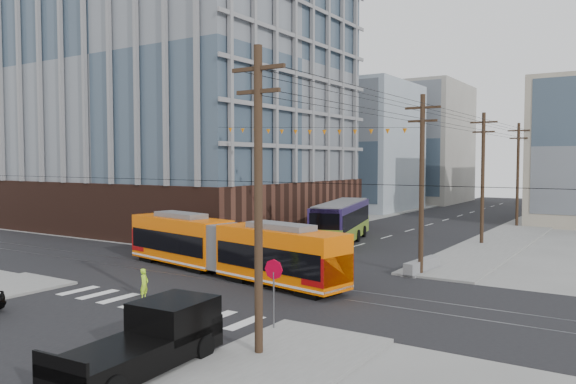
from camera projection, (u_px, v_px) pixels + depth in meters
ground at (194, 293)px, 29.68m from camera, size 160.00×160.00×0.00m
office_building at (185, 93)px, 60.08m from camera, size 30.00×25.00×28.60m
bg_bldg_nw_near at (348, 147)px, 82.06m from camera, size 18.00×16.00×18.00m
bg_bldg_nw_far at (415, 144)px, 97.20m from camera, size 16.00×18.00×20.00m
utility_pole_near at (258, 203)px, 19.75m from camera, size 0.30×0.30×11.00m
utility_pole_far at (540, 173)px, 71.88m from camera, size 0.30×0.30×11.00m
streetcar at (226, 247)px, 34.26m from camera, size 17.81×5.87×3.40m
city_bus at (341, 221)px, 48.36m from camera, size 5.95×12.85×3.56m
pickup_truck at (139, 343)px, 18.27m from camera, size 2.61×6.35×2.11m
parked_car_silver at (268, 238)px, 44.63m from camera, size 2.19×5.17×1.66m
parked_car_white at (301, 232)px, 49.60m from camera, size 3.14×5.24×1.42m
parked_car_grey at (321, 229)px, 52.11m from camera, size 3.62×5.05×1.28m
pedestrian at (144, 284)px, 28.25m from camera, size 0.54×0.66×1.57m
stop_sign at (274, 298)px, 22.91m from camera, size 0.87×0.87×2.79m
jersey_barrier at (422, 266)px, 35.14m from camera, size 1.28×4.18×0.82m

